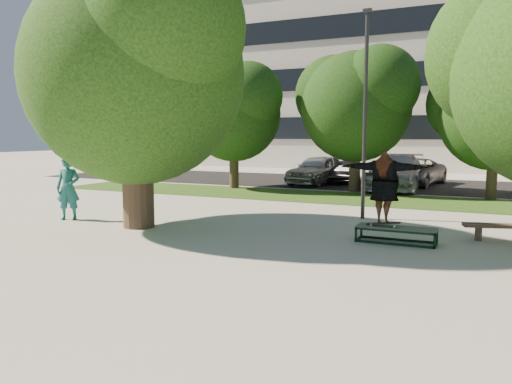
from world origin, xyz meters
The scene contains 16 objects.
ground centered at (0.00, 0.00, 0.00)m, with size 120.00×120.00×0.00m, color #A39F96.
grass_strip centered at (1.00, 9.50, 0.01)m, with size 30.00×4.00×0.02m, color #254C15.
asphalt_strip centered at (0.00, 16.00, 0.01)m, with size 40.00×8.00×0.01m, color black.
tree_left centered at (-4.29, 1.09, 4.42)m, with size 6.96×5.95×7.12m.
bg_tree_left centered at (-6.57, 11.07, 3.73)m, with size 5.28×4.51×5.77m.
bg_tree_mid centered at (-1.08, 12.08, 4.02)m, with size 5.76×4.92×6.24m.
bg_tree_right centered at (4.43, 11.57, 3.49)m, with size 5.04×4.31×5.43m.
lamppost centered at (1.00, 5.00, 3.15)m, with size 0.25×0.15×6.11m.
office_building centered at (-2.00, 31.98, 8.00)m, with size 30.00×14.12×16.00m.
grind_box centered at (2.50, 1.91, 0.19)m, with size 1.80×0.60×0.38m.
skater_rig centered at (2.20, 1.91, 1.29)m, with size 2.09×0.68×1.76m.
bystander centered at (-6.81, 1.06, 0.94)m, with size 0.69×0.45×1.88m, color #175959.
car_silver_a centered at (-3.50, 14.53, 0.75)m, with size 1.77×4.40×1.50m, color #A9A8AD.
car_dark centered at (-2.69, 16.10, 0.67)m, with size 1.42×4.09×1.35m, color black.
car_grey centered at (0.98, 15.97, 0.67)m, with size 2.22×4.81×1.34m, color slate.
car_silver_b centered at (0.50, 13.73, 0.81)m, with size 2.26×5.56×1.61m, color #ACACB1.
Camera 1 is at (4.38, -9.80, 2.50)m, focal length 35.00 mm.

